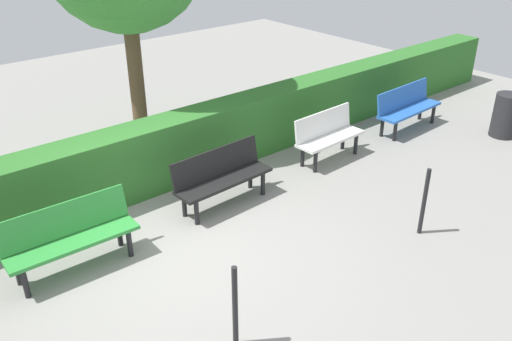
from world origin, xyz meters
TOP-DOWN VIEW (x-y plane):
  - ground_plane at (0.00, 0.00)m, footprint 21.13×21.13m
  - bench_blue at (-5.71, -0.58)m, footprint 1.65×0.51m
  - bench_white at (-3.47, -0.63)m, footprint 1.39×0.49m
  - bench_black at (-1.10, -0.57)m, footprint 1.61×0.52m
  - bench_green at (1.28, -0.50)m, footprint 1.64×0.52m
  - hedge_row at (-1.05, -1.69)m, footprint 17.13×0.60m
  - railing_post_mid at (-2.73, 1.86)m, footprint 0.06×0.06m
  - railing_post_far at (0.53, 1.86)m, footprint 0.06×0.06m
  - trash_bin at (-6.87, 0.88)m, footprint 0.50×0.50m

SIDE VIEW (x-z plane):
  - ground_plane at x=0.00m, z-range 0.00..0.00m
  - trash_bin at x=-6.87m, z-range 0.00..0.85m
  - bench_white at x=-3.47m, z-range 0.05..0.91m
  - bench_black at x=-1.10m, z-range 0.05..0.91m
  - bench_green at x=1.28m, z-range 0.05..0.91m
  - bench_blue at x=-5.71m, z-range 0.05..0.91m
  - railing_post_mid at x=-2.73m, z-range 0.00..1.00m
  - railing_post_far at x=0.53m, z-range 0.00..1.00m
  - hedge_row at x=-1.05m, z-range 0.00..1.09m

